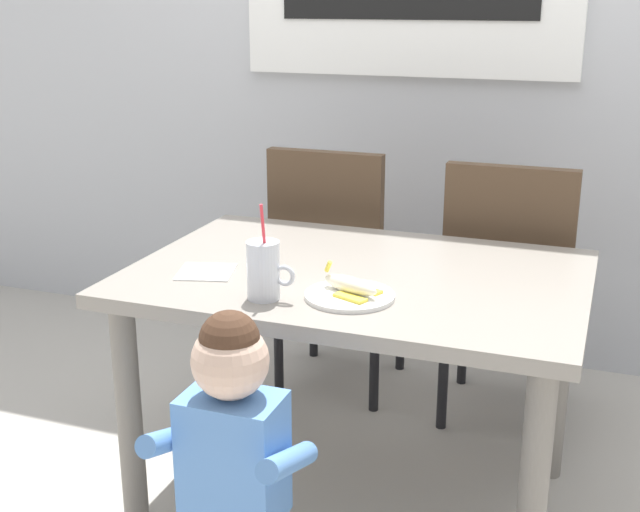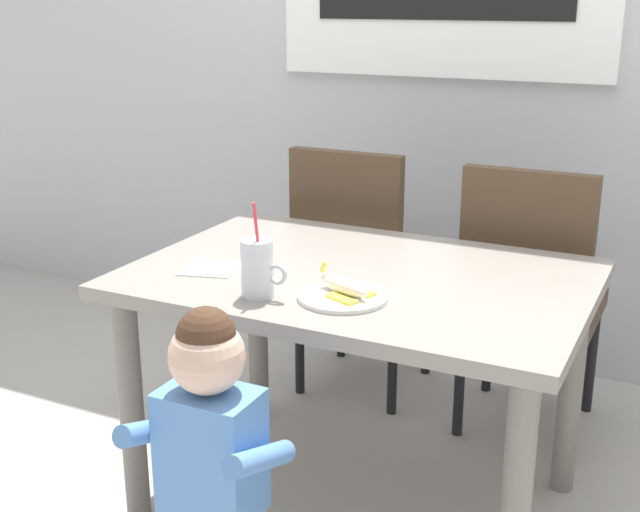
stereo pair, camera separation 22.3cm
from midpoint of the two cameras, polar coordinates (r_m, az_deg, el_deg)
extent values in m
plane|color=#B7B2A8|center=(2.63, 5.07, -16.57)|extent=(24.00, 24.00, 0.00)
cube|color=silver|center=(3.40, 13.90, 16.67)|extent=(6.40, 0.12, 2.90)
cube|color=white|center=(3.37, 10.38, 16.88)|extent=(1.35, 0.04, 0.57)
cube|color=black|center=(3.35, 10.27, 16.89)|extent=(1.02, 0.01, 0.14)
cube|color=gray|center=(2.31, 5.54, -1.62)|extent=(1.25, 0.87, 0.04)
cylinder|color=slate|center=(2.41, -10.26, -10.53)|extent=(0.07, 0.07, 0.70)
cylinder|color=slate|center=(2.04, 16.52, -16.65)|extent=(0.07, 0.07, 0.70)
cylinder|color=slate|center=(2.95, -2.16, -4.85)|extent=(0.07, 0.07, 0.70)
cylinder|color=slate|center=(2.66, 19.28, -8.53)|extent=(0.07, 0.07, 0.70)
cube|color=#4C3826|center=(3.17, 5.22, -1.36)|extent=(0.44, 0.44, 0.06)
cube|color=#4C3826|center=(2.91, 3.94, 2.52)|extent=(0.42, 0.05, 0.48)
cylinder|color=black|center=(3.37, 9.31, -4.74)|extent=(0.04, 0.04, 0.42)
cylinder|color=black|center=(3.48, 3.32, -3.75)|extent=(0.04, 0.04, 0.42)
cylinder|color=black|center=(3.03, 7.16, -7.21)|extent=(0.04, 0.04, 0.42)
cylinder|color=black|center=(3.16, 0.62, -6.00)|extent=(0.04, 0.04, 0.42)
cube|color=#4C3826|center=(2.98, 16.57, -3.32)|extent=(0.44, 0.44, 0.06)
cube|color=#4C3826|center=(2.70, 16.30, 0.66)|extent=(0.42, 0.05, 0.48)
cylinder|color=black|center=(3.22, 20.14, -6.69)|extent=(0.04, 0.04, 0.42)
cylinder|color=black|center=(3.27, 13.52, -5.70)|extent=(0.04, 0.04, 0.42)
cylinder|color=black|center=(2.88, 19.23, -9.56)|extent=(0.04, 0.04, 0.42)
cylinder|color=black|center=(2.93, 11.80, -8.38)|extent=(0.04, 0.04, 0.42)
cube|color=#598CD1|center=(1.91, -4.12, -13.41)|extent=(0.22, 0.15, 0.30)
sphere|color=beige|center=(1.80, -4.29, -6.99)|extent=(0.17, 0.17, 0.17)
sphere|color=#472D1E|center=(1.78, -4.32, -5.62)|extent=(0.13, 0.13, 0.13)
cylinder|color=#598CD1|center=(1.95, -8.09, -11.90)|extent=(0.05, 0.24, 0.13)
cylinder|color=#598CD1|center=(1.82, -0.55, -13.92)|extent=(0.05, 0.24, 0.13)
cylinder|color=silver|center=(2.08, -1.31, -0.91)|extent=(0.08, 0.08, 0.15)
cylinder|color=#B2D184|center=(2.09, -1.31, -1.68)|extent=(0.07, 0.07, 0.08)
torus|color=silver|center=(2.06, 0.12, -1.33)|extent=(0.06, 0.01, 0.06)
cylinder|color=#E5333F|center=(2.05, -1.20, 0.80)|extent=(0.01, 0.04, 0.22)
cylinder|color=white|center=(2.09, 4.65, -2.88)|extent=(0.23, 0.23, 0.01)
ellipsoid|color=#F4EAC6|center=(2.09, 4.70, -2.12)|extent=(0.17, 0.11, 0.04)
cube|color=yellow|center=(2.05, 4.61, -3.00)|extent=(0.10, 0.06, 0.01)
cube|color=yellow|center=(2.11, 5.80, -2.46)|extent=(0.10, 0.06, 0.01)
cylinder|color=yellow|center=(2.13, 3.28, -0.78)|extent=(0.03, 0.02, 0.03)
cube|color=white|center=(2.32, -4.91, -0.89)|extent=(0.18, 0.18, 0.00)
camera|label=1|loc=(0.11, -87.14, 0.90)|focal=46.42mm
camera|label=2|loc=(0.11, 92.86, -0.90)|focal=46.42mm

